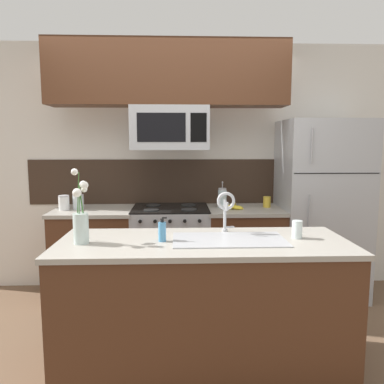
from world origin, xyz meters
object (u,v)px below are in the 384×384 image
coffee_tin (267,202)px  drinking_glass (297,229)px  microwave (170,128)px  storage_jar_medium (78,202)px  french_press (222,198)px  refrigerator (320,209)px  sink_faucet (226,206)px  stove_range (171,252)px  dish_soap_bottle (162,231)px  banana_bunch (235,207)px  flower_vase (81,222)px  storage_jar_tall (64,203)px

coffee_tin → drinking_glass: (-0.09, -1.26, 0.01)m
microwave → coffee_tin: (0.99, 0.07, -0.74)m
storage_jar_medium → french_press: bearing=2.4°
refrigerator → storage_jar_medium: bearing=-179.5°
refrigerator → sink_faucet: bearing=-136.1°
storage_jar_medium → sink_faucet: (1.34, -1.05, 0.12)m
microwave → french_press: bearing=8.7°
stove_range → dish_soap_bottle: 1.36m
banana_bunch → drinking_glass: drinking_glass is taller
microwave → coffee_tin: size_ratio=6.77×
coffee_tin → stove_range: bearing=-177.1°
stove_range → flower_vase: flower_vase is taller
microwave → storage_jar_tall: (-1.05, -0.01, -0.72)m
microwave → storage_jar_tall: size_ratio=5.12×
storage_jar_medium → coffee_tin: storage_jar_medium is taller
french_press → drinking_glass: (0.37, -1.27, -0.04)m
storage_jar_tall → flower_vase: size_ratio=0.30×
dish_soap_bottle → drinking_glass: dish_soap_bottle is taller
refrigerator → flower_vase: bearing=-147.9°
sink_faucet → dish_soap_bottle: sink_faucet is taller
coffee_tin → storage_jar_tall: bearing=-177.6°
banana_bunch → sink_faucet: size_ratio=0.62×
stove_range → banana_bunch: bearing=-5.5°
refrigerator → drinking_glass: bearing=-117.3°
dish_soap_bottle → flower_vase: 0.53m
banana_bunch → sink_faucet: 1.03m
sink_faucet → drinking_glass: size_ratio=2.47×
microwave → sink_faucet: bearing=-67.7°
microwave → sink_faucet: microwave is taller
dish_soap_bottle → flower_vase: size_ratio=0.34×
storage_jar_medium → banana_bunch: (1.56, -0.06, -0.05)m
stove_range → coffee_tin: coffee_tin is taller
sink_faucet → drinking_glass: bearing=-19.1°
storage_jar_tall → banana_bunch: 1.69m
refrigerator → french_press: (-1.00, 0.04, 0.11)m
refrigerator → french_press: bearing=177.7°
stove_range → banana_bunch: (0.64, -0.06, 0.47)m
french_press → sink_faucet: sink_faucet is taller
drinking_glass → banana_bunch: bearing=102.4°
storage_jar_medium → flower_vase: (0.36, -1.29, 0.07)m
storage_jar_medium → coffee_tin: size_ratio=1.34×
microwave → storage_jar_medium: size_ratio=5.05×
refrigerator → storage_jar_tall: (-2.58, -0.05, 0.09)m
banana_bunch → coffee_tin: size_ratio=1.72×
storage_jar_medium → dish_soap_bottle: dish_soap_bottle is taller
microwave → storage_jar_medium: bearing=178.8°
stove_range → flower_vase: 1.52m
banana_bunch → flower_vase: flower_vase is taller
storage_jar_medium → french_press: french_press is taller
microwave → sink_faucet: size_ratio=2.43×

